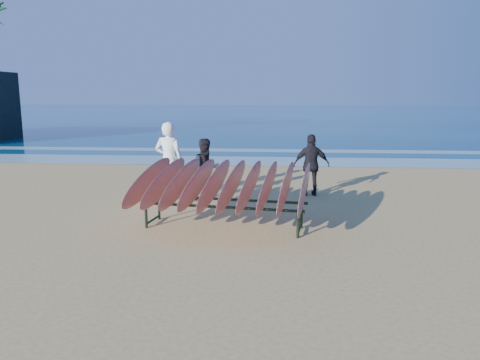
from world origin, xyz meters
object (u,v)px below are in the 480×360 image
(person_white, at_px, (169,161))
(person_dark_a, at_px, (206,170))
(person_dark_b, at_px, (311,165))
(surfboard_rack, at_px, (223,185))

(person_white, bearing_deg, person_dark_a, -179.71)
(person_dark_a, xyz_separation_m, person_dark_b, (2.60, 0.75, 0.03))
(surfboard_rack, distance_m, person_dark_a, 2.52)
(person_white, height_order, person_dark_a, person_white)
(surfboard_rack, relative_size, person_white, 1.81)
(person_dark_a, distance_m, person_dark_b, 2.71)
(person_white, xyz_separation_m, person_dark_a, (0.95, -0.10, -0.20))
(person_dark_a, relative_size, person_dark_b, 0.96)
(surfboard_rack, xyz_separation_m, person_dark_b, (1.89, 3.17, -0.07))
(surfboard_rack, distance_m, person_white, 3.02)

